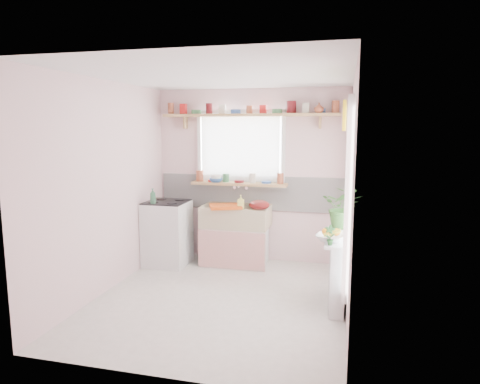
# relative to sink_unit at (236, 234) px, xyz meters

# --- Properties ---
(room) EXTENTS (3.20, 3.20, 3.20)m
(room) POSITION_rel_sink_unit_xyz_m (0.81, -0.43, 0.94)
(room) COLOR silver
(room) RESTS_ON ground
(sink_unit) EXTENTS (0.95, 0.65, 1.11)m
(sink_unit) POSITION_rel_sink_unit_xyz_m (0.00, 0.00, 0.00)
(sink_unit) COLOR white
(sink_unit) RESTS_ON ground
(cooker) EXTENTS (0.58, 0.58, 0.93)m
(cooker) POSITION_rel_sink_unit_xyz_m (-0.95, -0.24, 0.03)
(cooker) COLOR white
(cooker) RESTS_ON ground
(radiator_ledge) EXTENTS (0.22, 0.95, 0.78)m
(radiator_ledge) POSITION_rel_sink_unit_xyz_m (1.45, -1.09, -0.03)
(radiator_ledge) COLOR white
(radiator_ledge) RESTS_ON ground
(windowsill) EXTENTS (1.40, 0.22, 0.04)m
(windowsill) POSITION_rel_sink_unit_xyz_m (-0.00, 0.19, 0.71)
(windowsill) COLOR tan
(windowsill) RESTS_ON room
(pine_shelf) EXTENTS (2.52, 0.24, 0.04)m
(pine_shelf) POSITION_rel_sink_unit_xyz_m (0.15, 0.18, 1.69)
(pine_shelf) COLOR tan
(pine_shelf) RESTS_ON room
(shelf_crockery) EXTENTS (2.47, 0.11, 0.12)m
(shelf_crockery) POSITION_rel_sink_unit_xyz_m (0.13, 0.18, 1.76)
(shelf_crockery) COLOR #A55133
(shelf_crockery) RESTS_ON pine_shelf
(sill_crockery) EXTENTS (1.35, 0.11, 0.12)m
(sill_crockery) POSITION_rel_sink_unit_xyz_m (-0.02, 0.19, 0.78)
(sill_crockery) COLOR #A55133
(sill_crockery) RESTS_ON windowsill
(dish_tray) EXTENTS (0.52, 0.46, 0.04)m
(dish_tray) POSITION_rel_sink_unit_xyz_m (-0.10, -0.19, 0.44)
(dish_tray) COLOR #DE5213
(dish_tray) RESTS_ON sink_unit
(colander) EXTENTS (0.34, 0.34, 0.13)m
(colander) POSITION_rel_sink_unit_xyz_m (0.37, -0.19, 0.48)
(colander) COLOR #611010
(colander) RESTS_ON sink_unit
(jade_plant) EXTENTS (0.54, 0.49, 0.50)m
(jade_plant) POSITION_rel_sink_unit_xyz_m (1.48, -0.69, 0.59)
(jade_plant) COLOR #336227
(jade_plant) RESTS_ON radiator_ledge
(fruit_bowl) EXTENTS (0.34, 0.34, 0.07)m
(fruit_bowl) POSITION_rel_sink_unit_xyz_m (1.36, -1.34, 0.38)
(fruit_bowl) COLOR white
(fruit_bowl) RESTS_ON radiator_ledge
(herb_pot) EXTENTS (0.11, 0.08, 0.21)m
(herb_pot) POSITION_rel_sink_unit_xyz_m (1.36, -1.49, 0.45)
(herb_pot) COLOR #255E27
(herb_pot) RESTS_ON radiator_ledge
(soap_bottle_sink) EXTENTS (0.10, 0.10, 0.19)m
(soap_bottle_sink) POSITION_rel_sink_unit_xyz_m (0.12, -0.19, 0.51)
(soap_bottle_sink) COLOR #F7F86E
(soap_bottle_sink) RESTS_ON sink_unit
(sill_cup) EXTENTS (0.14, 0.14, 0.11)m
(sill_cup) POSITION_rel_sink_unit_xyz_m (-0.33, 0.13, 0.78)
(sill_cup) COLOR white
(sill_cup) RESTS_ON windowsill
(sill_bowl) EXTENTS (0.22, 0.22, 0.06)m
(sill_bowl) POSITION_rel_sink_unit_xyz_m (-0.34, 0.13, 0.76)
(sill_bowl) COLOR #3364A7
(sill_bowl) RESTS_ON windowsill
(shelf_vase) EXTENTS (0.15, 0.15, 0.14)m
(shelf_vase) POSITION_rel_sink_unit_xyz_m (1.12, 0.12, 1.78)
(shelf_vase) COLOR #A14D31
(shelf_vase) RESTS_ON pine_shelf
(cooker_bottle) EXTENTS (0.09, 0.09, 0.21)m
(cooker_bottle) POSITION_rel_sink_unit_xyz_m (-1.05, -0.46, 0.59)
(cooker_bottle) COLOR #3A744F
(cooker_bottle) RESTS_ON cooker
(fruit) EXTENTS (0.20, 0.14, 0.10)m
(fruit) POSITION_rel_sink_unit_xyz_m (1.37, -1.33, 0.44)
(fruit) COLOR orange
(fruit) RESTS_ON fruit_bowl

